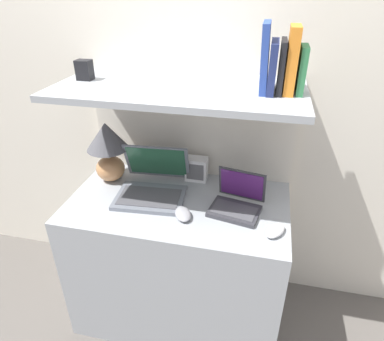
{
  "coord_description": "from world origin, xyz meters",
  "views": [
    {
      "loc": [
        0.37,
        -1.03,
        1.71
      ],
      "look_at": [
        0.07,
        0.3,
        0.94
      ],
      "focal_mm": 32.0,
      "sensor_mm": 36.0,
      "label": 1
    }
  ],
  "objects": [
    {
      "name": "book_orange",
      "position": [
        0.45,
        0.37,
        1.43
      ],
      "size": [
        0.04,
        0.14,
        0.25
      ],
      "color": "orange",
      "rests_on": "shelf"
    },
    {
      "name": "computer_mouse",
      "position": [
        0.05,
        0.18,
        0.78
      ],
      "size": [
        0.11,
        0.13,
        0.03
      ],
      "color": "#99999E",
      "rests_on": "desk"
    },
    {
      "name": "book_navy",
      "position": [
        0.38,
        0.37,
        1.41
      ],
      "size": [
        0.03,
        0.18,
        0.19
      ],
      "color": "navy",
      "rests_on": "shelf"
    },
    {
      "name": "shelf_gadget",
      "position": [
        -0.43,
        0.37,
        1.35
      ],
      "size": [
        0.07,
        0.05,
        0.09
      ],
      "color": "black",
      "rests_on": "shelf"
    },
    {
      "name": "book_blue",
      "position": [
        0.35,
        0.37,
        1.44
      ],
      "size": [
        0.04,
        0.17,
        0.26
      ],
      "color": "#284293",
      "rests_on": "shelf"
    },
    {
      "name": "wall_back",
      "position": [
        0.0,
        0.66,
        1.2
      ],
      "size": [
        6.0,
        0.05,
        2.4
      ],
      "color": "silver",
      "rests_on": "ground_plane"
    },
    {
      "name": "second_mouse",
      "position": [
        0.46,
        0.16,
        0.78
      ],
      "size": [
        0.11,
        0.13,
        0.03
      ],
      "color": "white",
      "rests_on": "desk"
    },
    {
      "name": "table_lamp",
      "position": [
        -0.4,
        0.43,
        0.95
      ],
      "size": [
        0.21,
        0.21,
        0.32
      ],
      "color": "#B27A4C",
      "rests_on": "desk"
    },
    {
      "name": "shelf",
      "position": [
        0.0,
        0.37,
        1.3
      ],
      "size": [
        1.06,
        0.53,
        0.03
      ],
      "color": "#999EA3",
      "rests_on": "back_riser"
    },
    {
      "name": "desk",
      "position": [
        0.0,
        0.3,
        0.38
      ],
      "size": [
        1.06,
        0.59,
        0.76
      ],
      "color": "#999EA3",
      "rests_on": "ground_plane"
    },
    {
      "name": "laptop_large",
      "position": [
        -0.14,
        0.34,
        0.81
      ],
      "size": [
        0.36,
        0.36,
        0.23
      ],
      "color": "slate",
      "rests_on": "desk"
    },
    {
      "name": "router_box",
      "position": [
        0.04,
        0.52,
        0.82
      ],
      "size": [
        0.11,
        0.08,
        0.13
      ],
      "color": "white",
      "rests_on": "desk"
    },
    {
      "name": "book_black",
      "position": [
        0.41,
        0.37,
        1.41
      ],
      "size": [
        0.02,
        0.16,
        0.2
      ],
      "color": "black",
      "rests_on": "shelf"
    },
    {
      "name": "laptop_small",
      "position": [
        0.29,
        0.3,
        0.8
      ],
      "size": [
        0.26,
        0.24,
        0.18
      ],
      "color": "#333338",
      "rests_on": "desk"
    },
    {
      "name": "back_riser",
      "position": [
        0.0,
        0.61,
        0.64
      ],
      "size": [
        1.06,
        0.04,
        1.28
      ],
      "color": "silver",
      "rests_on": "ground_plane"
    },
    {
      "name": "book_green",
      "position": [
        0.49,
        0.37,
        1.4
      ],
      "size": [
        0.03,
        0.12,
        0.18
      ],
      "color": "#2D7042",
      "rests_on": "shelf"
    }
  ]
}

